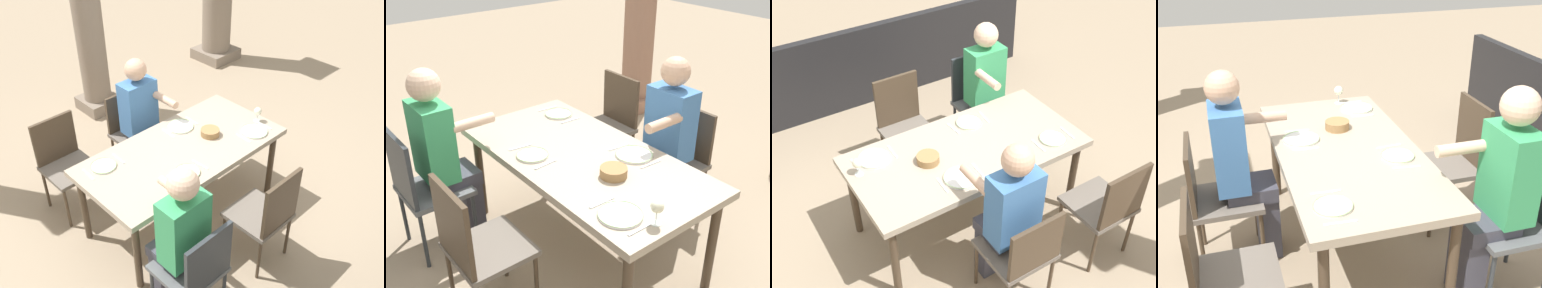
% 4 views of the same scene
% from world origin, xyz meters
% --- Properties ---
extents(ground_plane, '(16.00, 16.00, 0.00)m').
position_xyz_m(ground_plane, '(0.00, 0.00, 0.00)').
color(ground_plane, gray).
extents(dining_table, '(1.81, 0.90, 0.77)m').
position_xyz_m(dining_table, '(0.00, 0.00, 0.70)').
color(dining_table, tan).
rests_on(dining_table, ground).
extents(chair_west_north, '(0.44, 0.44, 0.92)m').
position_xyz_m(chair_west_north, '(-0.69, 0.87, 0.53)').
color(chair_west_north, '#6A6158').
rests_on(chair_west_north, ground).
extents(chair_west_south, '(0.44, 0.44, 0.94)m').
position_xyz_m(chair_west_south, '(-0.69, -0.87, 0.54)').
color(chair_west_south, '#5B5E61').
rests_on(chair_west_south, ground).
extents(chair_mid_north, '(0.44, 0.44, 0.88)m').
position_xyz_m(chair_mid_north, '(0.11, 0.87, 0.52)').
color(chair_mid_north, '#6A6158').
rests_on(chair_mid_north, ground).
extents(chair_mid_south, '(0.44, 0.44, 0.95)m').
position_xyz_m(chair_mid_south, '(0.11, -0.87, 0.54)').
color(chair_mid_south, '#6A6158').
rests_on(chair_mid_south, ground).
extents(diner_woman_green, '(0.35, 0.49, 1.33)m').
position_xyz_m(diner_woman_green, '(0.11, 0.67, 0.71)').
color(diner_woman_green, '#3F3F4C').
rests_on(diner_woman_green, ground).
extents(diner_man_white, '(0.35, 0.50, 1.34)m').
position_xyz_m(diner_man_white, '(-0.68, -0.69, 0.72)').
color(diner_man_white, '#3F3F4C').
rests_on(diner_man_white, ground).
extents(plate_0, '(0.22, 0.22, 0.02)m').
position_xyz_m(plate_0, '(-0.64, 0.27, 0.77)').
color(plate_0, white).
rests_on(plate_0, dining_table).
extents(fork_0, '(0.03, 0.17, 0.01)m').
position_xyz_m(fork_0, '(-0.79, 0.27, 0.77)').
color(fork_0, silver).
rests_on(fork_0, dining_table).
extents(spoon_0, '(0.02, 0.17, 0.01)m').
position_xyz_m(spoon_0, '(-0.49, 0.27, 0.77)').
color(spoon_0, silver).
rests_on(spoon_0, dining_table).
extents(plate_1, '(0.22, 0.22, 0.02)m').
position_xyz_m(plate_1, '(-0.20, -0.27, 0.77)').
color(plate_1, white).
rests_on(plate_1, dining_table).
extents(fork_1, '(0.03, 0.17, 0.01)m').
position_xyz_m(fork_1, '(-0.35, -0.27, 0.77)').
color(fork_1, silver).
rests_on(fork_1, dining_table).
extents(spoon_1, '(0.03, 0.17, 0.01)m').
position_xyz_m(spoon_1, '(-0.05, -0.27, 0.77)').
color(spoon_1, silver).
rests_on(spoon_1, dining_table).
extents(plate_2, '(0.25, 0.25, 0.02)m').
position_xyz_m(plate_2, '(0.21, 0.26, 0.77)').
color(plate_2, white).
rests_on(plate_2, dining_table).
extents(fork_2, '(0.03, 0.17, 0.01)m').
position_xyz_m(fork_2, '(0.06, 0.26, 0.77)').
color(fork_2, silver).
rests_on(fork_2, dining_table).
extents(spoon_2, '(0.03, 0.17, 0.01)m').
position_xyz_m(spoon_2, '(0.36, 0.26, 0.77)').
color(spoon_2, silver).
rests_on(spoon_2, dining_table).
extents(plate_3, '(0.25, 0.25, 0.02)m').
position_xyz_m(plate_3, '(0.64, -0.27, 0.77)').
color(plate_3, white).
rests_on(plate_3, dining_table).
extents(wine_glass_3, '(0.07, 0.07, 0.14)m').
position_xyz_m(wine_glass_3, '(0.81, -0.17, 0.87)').
color(wine_glass_3, white).
rests_on(wine_glass_3, dining_table).
extents(fork_3, '(0.02, 0.17, 0.01)m').
position_xyz_m(fork_3, '(0.49, -0.27, 0.77)').
color(fork_3, silver).
rests_on(fork_3, dining_table).
extents(spoon_3, '(0.02, 0.17, 0.01)m').
position_xyz_m(spoon_3, '(0.79, -0.27, 0.77)').
color(spoon_3, silver).
rests_on(spoon_3, dining_table).
extents(bread_basket, '(0.17, 0.17, 0.06)m').
position_xyz_m(bread_basket, '(0.32, -0.02, 0.80)').
color(bread_basket, '#9E7547').
rests_on(bread_basket, dining_table).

